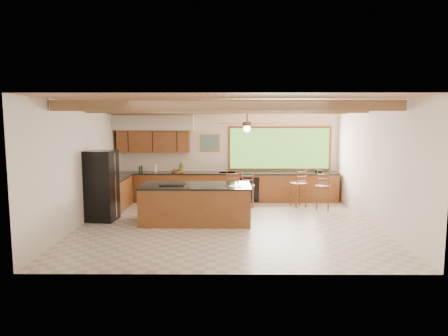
{
  "coord_description": "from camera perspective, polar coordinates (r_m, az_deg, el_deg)",
  "views": [
    {
      "loc": [
        -0.03,
        -9.67,
        2.56
      ],
      "look_at": [
        -0.09,
        0.8,
        1.32
      ],
      "focal_mm": 32.0,
      "sensor_mm": 36.0,
      "label": 1
    }
  ],
  "objects": [
    {
      "name": "refrigerator",
      "position": [
        10.69,
        -17.07,
        -2.45
      ],
      "size": [
        0.77,
        0.75,
        1.8
      ],
      "rotation": [
        0.0,
        0.0,
        -0.1
      ],
      "color": "black",
      "rests_on": "ground"
    },
    {
      "name": "bar_stool_c",
      "position": [
        11.79,
        14.02,
        -2.63
      ],
      "size": [
        0.49,
        0.49,
        1.14
      ],
      "rotation": [
        0.0,
        0.0,
        -0.24
      ],
      "color": "brown",
      "rests_on": "ground"
    },
    {
      "name": "island",
      "position": [
        10.14,
        -4.02,
        -5.07
      ],
      "size": [
        2.75,
        1.3,
        0.98
      ],
      "rotation": [
        0.0,
        0.0,
        -0.0
      ],
      "color": "brown",
      "rests_on": "ground"
    },
    {
      "name": "bar_stool_a",
      "position": [
        11.36,
        0.97,
        -2.66
      ],
      "size": [
        0.52,
        0.52,
        1.18
      ],
      "rotation": [
        0.0,
        0.0,
        0.26
      ],
      "color": "brown",
      "rests_on": "ground"
    },
    {
      "name": "bar_stool_b",
      "position": [
        11.77,
        3.45,
        -2.68
      ],
      "size": [
        0.42,
        0.42,
        1.06
      ],
      "rotation": [
        0.0,
        0.0,
        -0.12
      ],
      "color": "brown",
      "rests_on": "ground"
    },
    {
      "name": "ground",
      "position": [
        10.0,
        0.47,
        -8.05
      ],
      "size": [
        7.2,
        7.2,
        0.0
      ],
      "primitive_type": "plane",
      "color": "beige",
      "rests_on": "ground"
    },
    {
      "name": "counter_run",
      "position": [
        12.39,
        -3.35,
        -2.97
      ],
      "size": [
        7.12,
        3.1,
        1.28
      ],
      "color": "brown",
      "rests_on": "ground"
    },
    {
      "name": "bar_stool_d",
      "position": [
        12.03,
        10.65,
        -2.3
      ],
      "size": [
        0.54,
        0.54,
        1.16
      ],
      "rotation": [
        0.0,
        0.0,
        0.39
      ],
      "color": "brown",
      "rests_on": "ground"
    },
    {
      "name": "room_shell",
      "position": [
        10.33,
        -0.47,
        4.86
      ],
      "size": [
        7.27,
        6.54,
        3.02
      ],
      "color": "white",
      "rests_on": "ground"
    }
  ]
}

